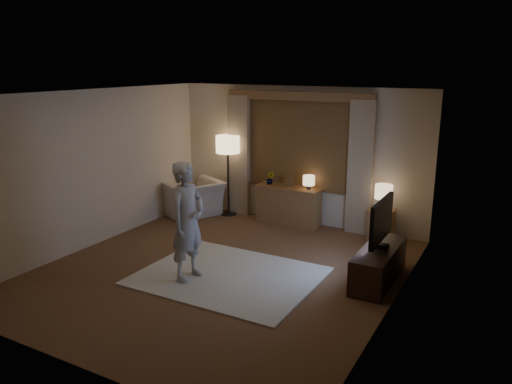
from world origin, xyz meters
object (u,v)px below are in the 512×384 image
Objects in this scene: sideboard at (289,207)px; person at (188,221)px; side_table at (381,225)px; tv_stand at (379,265)px; armchair at (192,198)px.

person reaches higher than sideboard.
side_table is at bearing -31.88° from person.
sideboard reaches higher than tv_stand.
tv_stand is 0.83× the size of person.
sideboard is 0.71× the size of person.
side_table is at bearing 121.69° from armchair.
tv_stand is (2.22, -1.74, -0.10)m from sideboard.
side_table is at bearing -1.59° from sideboard.
tv_stand is (0.42, -1.69, -0.03)m from side_table.
person reaches higher than side_table.
armchair is 3.16m from person.
sideboard is 3.01m from person.
sideboard is 2.14× the size of side_table.
person is (-1.98, -2.91, 0.59)m from side_table.
sideboard reaches higher than side_table.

